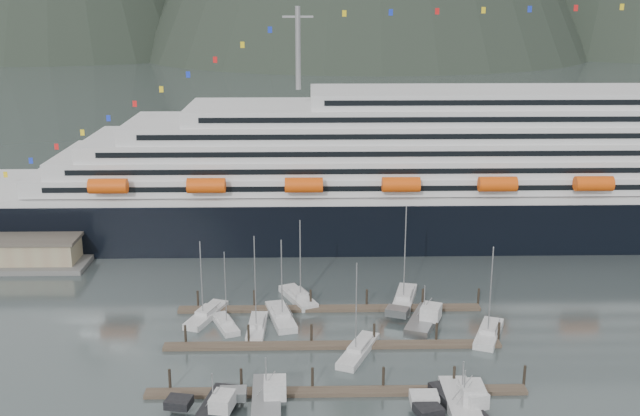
# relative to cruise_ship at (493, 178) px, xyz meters

# --- Properties ---
(ground) EXTENTS (1600.00, 1600.00, 0.00)m
(ground) POSITION_rel_cruise_ship_xyz_m (-30.03, -54.94, -12.04)
(ground) COLOR #4B5959
(ground) RESTS_ON ground
(cruise_ship) EXTENTS (210.00, 30.40, 50.30)m
(cruise_ship) POSITION_rel_cruise_ship_xyz_m (0.00, 0.00, 0.00)
(cruise_ship) COLOR black
(cruise_ship) RESTS_ON ground
(dock_near) EXTENTS (48.18, 2.28, 3.20)m
(dock_near) POSITION_rel_cruise_ship_xyz_m (-34.95, -64.89, -11.73)
(dock_near) COLOR #48382E
(dock_near) RESTS_ON ground
(dock_mid) EXTENTS (48.18, 2.28, 3.20)m
(dock_mid) POSITION_rel_cruise_ship_xyz_m (-34.95, -51.89, -11.73)
(dock_mid) COLOR #48382E
(dock_mid) RESTS_ON ground
(dock_far) EXTENTS (48.18, 2.28, 3.20)m
(dock_far) POSITION_rel_cruise_ship_xyz_m (-34.95, -38.89, -11.73)
(dock_far) COLOR #48382E
(dock_far) RESTS_ON ground
(sailboat_a) EXTENTS (5.11, 8.20, 12.61)m
(sailboat_a) POSITION_rel_cruise_ship_xyz_m (-50.98, -44.95, -11.63)
(sailboat_a) COLOR #B7B7B7
(sailboat_a) RESTS_ON ground
(sailboat_b) EXTENTS (2.82, 9.75, 15.51)m
(sailboat_b) POSITION_rel_cruise_ship_xyz_m (-46.14, -46.14, -11.61)
(sailboat_b) COLOR #B7B7B7
(sailboat_b) RESTS_ON ground
(sailboat_c) EXTENTS (5.36, 11.15, 13.88)m
(sailboat_c) POSITION_rel_cruise_ship_xyz_m (-42.66, -42.60, -11.60)
(sailboat_c) COLOR #B7B7B7
(sailboat_c) RESTS_ON ground
(sailboat_d) EXTENTS (6.86, 11.34, 14.35)m
(sailboat_d) POSITION_rel_cruise_ship_xyz_m (-31.54, -54.24, -11.62)
(sailboat_d) COLOR #B7B7B7
(sailboat_d) RESTS_ON ground
(sailboat_e) EXTENTS (6.02, 10.70, 13.32)m
(sailboat_e) POSITION_rel_cruise_ship_xyz_m (-54.27, -41.61, -11.62)
(sailboat_e) COLOR #B7B7B7
(sailboat_e) RESTS_ON ground
(sailboat_f) EXTENTS (6.69, 10.41, 14.57)m
(sailboat_f) POSITION_rel_cruise_ship_xyz_m (-40.05, -34.95, -11.59)
(sailboat_f) COLOR #B7B7B7
(sailboat_f) RESTS_ON ground
(sailboat_g) EXTENTS (5.78, 12.24, 17.20)m
(sailboat_g) POSITION_rel_cruise_ship_xyz_m (-22.75, -36.12, -11.58)
(sailboat_g) COLOR #B7B7B7
(sailboat_g) RESTS_ON ground
(sailboat_h) EXTENTS (6.55, 10.39, 14.79)m
(sailboat_h) POSITION_rel_cruise_ship_xyz_m (-12.03, -49.23, -11.59)
(sailboat_h) COLOR #B7B7B7
(sailboat_h) RESTS_ON ground
(trawler_a) EXTENTS (8.58, 11.72, 6.18)m
(trawler_a) POSITION_rel_cruise_ship_xyz_m (-49.98, -69.92, -11.22)
(trawler_a) COLOR black
(trawler_a) RESTS_ON ground
(trawler_b) EXTENTS (8.21, 10.77, 6.92)m
(trawler_b) POSITION_rel_cruise_ship_xyz_m (-43.81, -67.42, -11.15)
(trawler_b) COLOR gray
(trawler_b) RESTS_ON ground
(trawler_c) EXTENTS (9.68, 12.64, 6.22)m
(trawler_c) POSITION_rel_cruise_ship_xyz_m (-20.21, -69.99, -11.21)
(trawler_c) COLOR black
(trawler_c) RESTS_ON ground
(trawler_d) EXTENTS (8.79, 11.91, 7.09)m
(trawler_d) POSITION_rel_cruise_ship_xyz_m (-20.26, -69.12, -11.14)
(trawler_d) COLOR #B7B7B7
(trawler_d) RESTS_ON ground
(trawler_e) EXTENTS (9.47, 11.38, 7.04)m
(trawler_e) POSITION_rel_cruise_ship_xyz_m (-21.07, -44.85, -11.14)
(trawler_e) COLOR gray
(trawler_e) RESTS_ON ground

